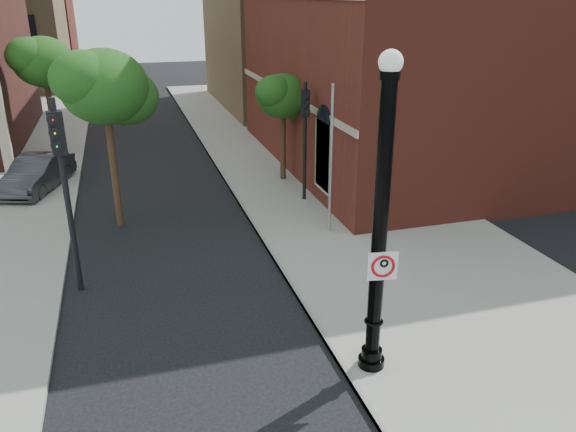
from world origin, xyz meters
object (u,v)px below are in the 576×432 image
object	(u,v)px
traffic_signal_left	(62,166)
no_parking_sign	(383,266)
lamppost	(379,239)
parked_car	(37,174)
traffic_signal_right	(305,123)

from	to	relation	value
traffic_signal_left	no_parking_sign	bearing A→B (deg)	-57.59
lamppost	parked_car	distance (m)	17.07
no_parking_sign	traffic_signal_left	xyz separation A→B (m)	(-6.20, 5.67, 0.96)
traffic_signal_right	parked_car	bearing A→B (deg)	162.44
parked_car	traffic_signal_left	size ratio (longest dim) A/B	0.83
lamppost	traffic_signal_left	distance (m)	8.28
no_parking_sign	traffic_signal_left	distance (m)	8.46
lamppost	traffic_signal_left	size ratio (longest dim) A/B	1.28
parked_car	no_parking_sign	bearing A→B (deg)	-42.79
lamppost	no_parking_sign	bearing A→B (deg)	-78.79
parked_car	traffic_signal_right	size ratio (longest dim) A/B	0.95
parked_car	traffic_signal_left	xyz separation A→B (m)	(1.99, -9.30, 2.82)
lamppost	traffic_signal_right	size ratio (longest dim) A/B	1.45
no_parking_sign	traffic_signal_right	xyz separation A→B (m)	(1.85, 10.55, 0.53)
lamppost	no_parking_sign	xyz separation A→B (m)	(0.03, -0.17, -0.51)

